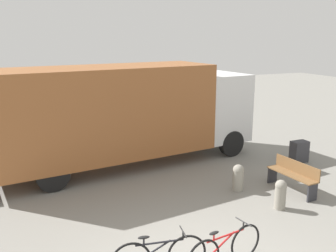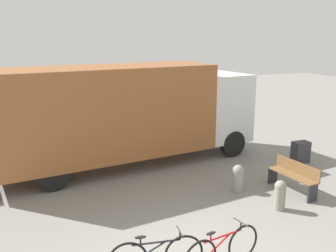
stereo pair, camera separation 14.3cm
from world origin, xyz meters
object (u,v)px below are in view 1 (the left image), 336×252
Objects in this scene: delivery_truck at (126,111)px; bollard_near_bench at (280,193)px; bicycle_far at (225,249)px; utility_box at (299,152)px; bollard_far_bench at (238,177)px; park_bench at (293,174)px.

delivery_truck is 5.67m from bollard_near_bench.
bicycle_far is at bearing -97.04° from delivery_truck.
utility_box is at bearing 41.02° from bollard_near_bench.
bollard_far_bench is (2.24, -3.41, -1.46)m from delivery_truck.
park_bench is at bearing 34.86° from bollard_near_bench.
park_bench is 2.09× the size of bollard_near_bench.
park_bench reaches higher than utility_box.
delivery_truck is 5.65m from park_bench.
utility_box is (3.41, 1.25, -0.04)m from bollard_far_bench.
delivery_truck reaches higher than bollard_near_bench.
delivery_truck is at bearing 123.33° from bollard_far_bench.
park_bench is at bearing -54.08° from delivery_truck.
delivery_truck is 11.85× the size of bollard_near_bench.
delivery_truck is 6.23m from utility_box.
bollard_far_bench is (-1.43, 0.66, -0.08)m from park_bench.
park_bench is 2.10× the size of bollard_far_bench.
bollard_near_bench is (2.57, -4.84, -1.46)m from delivery_truck.
bollard_near_bench is at bearing -68.21° from delivery_truck.
park_bench is at bearing 23.29° from bicycle_far.
utility_box is at bearing -27.06° from delivery_truck.
park_bench is 2.75m from utility_box.
delivery_truck is at bearing 80.33° from bicycle_far.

